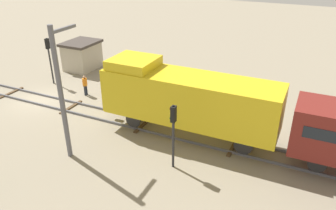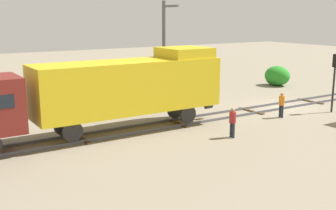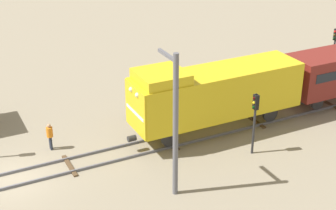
{
  "view_description": "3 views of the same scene",
  "coord_description": "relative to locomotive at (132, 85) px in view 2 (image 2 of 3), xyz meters",
  "views": [
    {
      "loc": [
        17.09,
        19.42,
        11.28
      ],
      "look_at": [
        0.92,
        11.82,
        2.45
      ],
      "focal_mm": 35.0,
      "sensor_mm": 36.0,
      "label": 1
    },
    {
      "loc": [
        -21.35,
        23.81,
        6.72
      ],
      "look_at": [
        -1.17,
        10.93,
        1.58
      ],
      "focal_mm": 45.0,
      "sensor_mm": 36.0,
      "label": 2
    },
    {
      "loc": [
        24.81,
        -2.98,
        15.6
      ],
      "look_at": [
        0.29,
        9.28,
        2.7
      ],
      "focal_mm": 55.0,
      "sensor_mm": 36.0,
      "label": 3
    }
  ],
  "objects": [
    {
      "name": "catenary_mast",
      "position": [
        4.94,
        -5.3,
        1.33
      ],
      "size": [
        1.94,
        0.28,
        7.72
      ],
      "color": "#595960",
      "rests_on": "ground"
    },
    {
      "name": "bush_mid",
      "position": [
        6.97,
        -19.46,
        -1.82
      ],
      "size": [
        2.61,
        2.13,
        1.9
      ],
      "primitive_type": "ellipsoid",
      "color": "#298A26",
      "rests_on": "ground"
    },
    {
      "name": "worker_near_track",
      "position": [
        -2.4,
        -9.88,
        -1.78
      ],
      "size": [
        0.38,
        0.38,
        1.7
      ],
      "rotation": [
        0.0,
        0.0,
        4.57
      ],
      "color": "#262B38",
      "rests_on": "ground"
    },
    {
      "name": "bush_near",
      "position": [
        10.01,
        -7.96,
        -2.09
      ],
      "size": [
        1.87,
        1.53,
        1.36
      ],
      "primitive_type": "ellipsoid",
      "color": "#1F8326",
      "rests_on": "ground"
    },
    {
      "name": "bush_far",
      "position": [
        7.18,
        -19.34,
        -2.1
      ],
      "size": [
        1.86,
        1.52,
        1.35
      ],
      "primitive_type": "ellipsoid",
      "color": "#306E26",
      "rests_on": "ground"
    },
    {
      "name": "traffic_signal_near",
      "position": [
        -3.2,
        -14.12,
        0.07
      ],
      "size": [
        0.32,
        0.34,
        4.09
      ],
      "color": "#262628",
      "rests_on": "ground"
    },
    {
      "name": "worker_by_signal",
      "position": [
        -4.2,
        -4.04,
        -1.78
      ],
      "size": [
        0.38,
        0.38,
        1.7
      ],
      "rotation": [
        0.0,
        0.0,
        4.86
      ],
      "color": "#262B38",
      "rests_on": "ground"
    },
    {
      "name": "locomotive",
      "position": [
        0.0,
        0.0,
        0.0
      ],
      "size": [
        2.9,
        11.6,
        4.6
      ],
      "color": "gold",
      "rests_on": "railway_track"
    },
    {
      "name": "traffic_signal_mid",
      "position": [
        3.4,
        0.65,
        -0.12
      ],
      "size": [
        0.32,
        0.34,
        3.79
      ],
      "color": "#262628",
      "rests_on": "ground"
    },
    {
      "name": "railway_track",
      "position": [
        0.0,
        -12.64,
        -2.7
      ],
      "size": [
        2.4,
        76.14,
        0.16
      ],
      "color": "#595960",
      "rests_on": "ground"
    },
    {
      "name": "ground_plane",
      "position": [
        0.0,
        -12.64,
        -2.77
      ],
      "size": [
        114.21,
        114.21,
        0.0
      ],
      "primitive_type": "plane",
      "color": "gray"
    }
  ]
}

